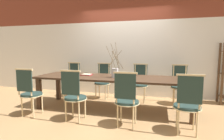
% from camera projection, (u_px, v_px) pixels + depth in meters
% --- Properties ---
extents(ground_plane, '(16.00, 16.00, 0.00)m').
position_uv_depth(ground_plane, '(112.00, 109.00, 3.90)').
color(ground_plane, '#A87F51').
extents(wall_rear, '(12.00, 0.06, 3.20)m').
position_uv_depth(wall_rear, '(124.00, 40.00, 5.01)').
color(wall_rear, white).
rests_on(wall_rear, ground_plane).
extents(dining_table, '(3.39, 0.98, 0.73)m').
position_uv_depth(dining_table, '(112.00, 80.00, 3.82)').
color(dining_table, '#422B1C').
rests_on(dining_table, ground_plane).
extents(chair_near_leftend, '(0.43, 0.43, 0.96)m').
position_uv_depth(chair_near_leftend, '(30.00, 91.00, 3.44)').
color(chair_near_leftend, '#233833').
rests_on(chair_near_leftend, ground_plane).
extents(chair_near_left, '(0.43, 0.43, 0.96)m').
position_uv_depth(chair_near_left, '(74.00, 94.00, 3.19)').
color(chair_near_left, '#233833').
rests_on(chair_near_left, ground_plane).
extents(chair_near_center, '(0.43, 0.43, 0.96)m').
position_uv_depth(chair_near_center, '(126.00, 98.00, 2.93)').
color(chair_near_center, '#233833').
rests_on(chair_near_center, ground_plane).
extents(chair_near_right, '(0.43, 0.43, 0.96)m').
position_uv_depth(chair_near_right, '(188.00, 103.00, 2.68)').
color(chair_near_right, '#233833').
rests_on(chair_near_right, ground_plane).
extents(chair_far_leftend, '(0.43, 0.43, 0.96)m').
position_uv_depth(chair_far_leftend, '(72.00, 79.00, 4.99)').
color(chair_far_leftend, '#233833').
rests_on(chair_far_leftend, ground_plane).
extents(chair_far_left, '(0.43, 0.43, 0.96)m').
position_uv_depth(chair_far_left, '(103.00, 80.00, 4.75)').
color(chair_far_left, '#233833').
rests_on(chair_far_left, ground_plane).
extents(chair_far_center, '(0.43, 0.43, 0.96)m').
position_uv_depth(chair_far_center, '(140.00, 82.00, 4.49)').
color(chair_far_center, '#233833').
rests_on(chair_far_center, ground_plane).
extents(chair_far_right, '(0.43, 0.43, 0.96)m').
position_uv_depth(chair_far_right, '(180.00, 84.00, 4.23)').
color(chair_far_right, '#233833').
rests_on(chair_far_right, ground_plane).
extents(vase_centerpiece, '(0.38, 0.38, 0.74)m').
position_uv_depth(vase_centerpiece, '(115.00, 72.00, 3.70)').
color(vase_centerpiece, silver).
rests_on(vase_centerpiece, dining_table).
extents(book_stack, '(0.26, 0.21, 0.03)m').
position_uv_depth(book_stack, '(87.00, 75.00, 4.07)').
color(book_stack, maroon).
rests_on(book_stack, dining_table).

